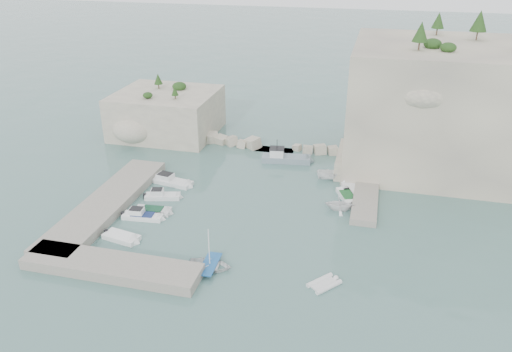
% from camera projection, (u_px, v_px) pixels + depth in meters
% --- Properties ---
extents(ground, '(400.00, 400.00, 0.00)m').
position_uv_depth(ground, '(244.00, 221.00, 57.92)').
color(ground, slate).
rests_on(ground, ground).
extents(cliff_east, '(26.00, 22.00, 17.00)m').
position_uv_depth(cliff_east, '(446.00, 107.00, 69.38)').
color(cliff_east, beige).
rests_on(cliff_east, ground).
extents(cliff_terrace, '(8.00, 10.00, 2.50)m').
position_uv_depth(cliff_terrace, '(366.00, 161.00, 70.31)').
color(cliff_terrace, beige).
rests_on(cliff_terrace, ground).
extents(outcrop_west, '(16.00, 14.00, 7.00)m').
position_uv_depth(outcrop_west, '(167.00, 113.00, 82.69)').
color(outcrop_west, beige).
rests_on(outcrop_west, ground).
extents(quay_west, '(5.00, 24.00, 1.10)m').
position_uv_depth(quay_west, '(106.00, 204.00, 60.52)').
color(quay_west, '#9E9689').
rests_on(quay_west, ground).
extents(quay_south, '(18.00, 4.00, 1.10)m').
position_uv_depth(quay_south, '(112.00, 266.00, 48.92)').
color(quay_south, '#9E9689').
rests_on(quay_south, ground).
extents(ledge_east, '(3.00, 16.00, 0.80)m').
position_uv_depth(ledge_east, '(366.00, 192.00, 63.56)').
color(ledge_east, '#9E9689').
rests_on(ledge_east, ground).
extents(breakwater, '(28.00, 3.00, 1.40)m').
position_uv_depth(breakwater, '(275.00, 146.00, 77.11)').
color(breakwater, beige).
rests_on(breakwater, ground).
extents(motorboat_a, '(6.74, 3.11, 1.40)m').
position_uv_depth(motorboat_a, '(171.00, 183.00, 66.76)').
color(motorboat_a, white).
rests_on(motorboat_a, ground).
extents(motorboat_b, '(5.03, 2.71, 1.40)m').
position_uv_depth(motorboat_b, '(163.00, 198.00, 62.95)').
color(motorboat_b, white).
rests_on(motorboat_b, ground).
extents(motorboat_c, '(4.83, 2.08, 0.70)m').
position_uv_depth(motorboat_c, '(153.00, 213.00, 59.62)').
color(motorboat_c, silver).
rests_on(motorboat_c, ground).
extents(motorboat_d, '(5.30, 1.99, 1.40)m').
position_uv_depth(motorboat_d, '(143.00, 219.00, 58.39)').
color(motorboat_d, white).
rests_on(motorboat_d, ground).
extents(motorboat_e, '(4.70, 2.64, 0.70)m').
position_uv_depth(motorboat_e, '(122.00, 239.00, 54.36)').
color(motorboat_e, white).
rests_on(motorboat_e, ground).
extents(rowboat, '(4.52, 3.30, 0.92)m').
position_uv_depth(rowboat, '(210.00, 268.00, 49.60)').
color(rowboat, white).
rests_on(rowboat, ground).
extents(inflatable_dinghy, '(3.40, 3.58, 0.44)m').
position_uv_depth(inflatable_dinghy, '(324.00, 285.00, 47.15)').
color(inflatable_dinghy, silver).
rests_on(inflatable_dinghy, ground).
extents(tender_east_a, '(3.81, 3.36, 1.89)m').
position_uv_depth(tender_east_a, '(339.00, 210.00, 60.25)').
color(tender_east_a, white).
rests_on(tender_east_a, ground).
extents(tender_east_b, '(3.36, 5.08, 0.70)m').
position_uv_depth(tender_east_b, '(347.00, 198.00, 62.91)').
color(tender_east_b, white).
rests_on(tender_east_b, ground).
extents(tender_east_c, '(2.95, 5.66, 0.70)m').
position_uv_depth(tender_east_c, '(350.00, 193.00, 64.30)').
color(tender_east_c, white).
rests_on(tender_east_c, ground).
extents(tender_east_d, '(4.40, 2.33, 1.61)m').
position_uv_depth(tender_east_d, '(332.00, 179.00, 67.95)').
color(tender_east_d, white).
rests_on(tender_east_d, ground).
extents(work_boat, '(7.97, 3.30, 2.20)m').
position_uv_depth(work_boat, '(286.00, 161.00, 73.36)').
color(work_boat, slate).
rests_on(work_boat, ground).
extents(rowboat_mast, '(0.10, 0.10, 4.20)m').
position_uv_depth(rowboat_mast, '(209.00, 246.00, 48.50)').
color(rowboat_mast, white).
rests_on(rowboat_mast, rowboat).
extents(vegetation, '(53.48, 13.88, 13.40)m').
position_uv_depth(vegetation, '(416.00, 34.00, 67.69)').
color(vegetation, '#1E4219').
rests_on(vegetation, ground).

